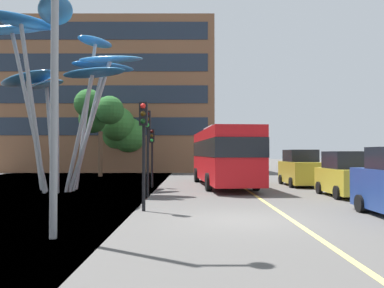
% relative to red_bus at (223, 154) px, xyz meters
% --- Properties ---
extents(ground, '(120.00, 240.00, 0.10)m').
position_rel_red_bus_xyz_m(ground, '(-1.06, -11.89, -2.02)').
color(ground, '#54514F').
extents(red_bus, '(3.53, 11.28, 3.61)m').
position_rel_red_bus_xyz_m(red_bus, '(0.00, 0.00, 0.00)').
color(red_bus, red).
rests_on(red_bus, ground).
extents(leaf_sculpture, '(9.23, 9.56, 8.98)m').
position_rel_red_bus_xyz_m(leaf_sculpture, '(-9.20, -3.36, 4.76)').
color(leaf_sculpture, '#9EA0A5').
rests_on(leaf_sculpture, ground).
extents(traffic_light_kerb_near, '(0.28, 0.42, 3.76)m').
position_rel_red_bus_xyz_m(traffic_light_kerb_near, '(-3.56, -10.32, 0.75)').
color(traffic_light_kerb_near, black).
rests_on(traffic_light_kerb_near, ground).
extents(traffic_light_kerb_far, '(0.28, 0.42, 3.95)m').
position_rel_red_bus_xyz_m(traffic_light_kerb_far, '(-3.92, -5.90, 0.88)').
color(traffic_light_kerb_far, black).
rests_on(traffic_light_kerb_far, ground).
extents(traffic_light_island_mid, '(0.28, 0.42, 3.42)m').
position_rel_red_bus_xyz_m(traffic_light_island_mid, '(-4.23, -1.01, 0.51)').
color(traffic_light_island_mid, black).
rests_on(traffic_light_island_mid, ground).
extents(car_parked_mid, '(1.99, 3.85, 2.09)m').
position_rel_red_bus_xyz_m(car_parked_mid, '(5.29, -5.69, -1.00)').
color(car_parked_mid, gold).
rests_on(car_parked_mid, ground).
extents(car_parked_far, '(1.96, 4.30, 2.21)m').
position_rel_red_bus_xyz_m(car_parked_far, '(4.76, 0.18, -0.94)').
color(car_parked_far, gold).
rests_on(car_parked_far, ground).
extents(street_lamp, '(1.53, 0.44, 8.53)m').
position_rel_red_bus_xyz_m(street_lamp, '(-4.85, -14.55, 3.37)').
color(street_lamp, gray).
rests_on(street_lamp, ground).
extents(tree_pavement_near, '(4.42, 4.02, 7.57)m').
position_rel_red_bus_xyz_m(tree_pavement_near, '(-10.19, 10.08, 3.66)').
color(tree_pavement_near, brown).
rests_on(tree_pavement_near, ground).
extents(tree_pavement_far, '(4.90, 5.23, 6.64)m').
position_rel_red_bus_xyz_m(tree_pavement_far, '(-9.00, 15.96, 2.18)').
color(tree_pavement_far, brown).
rests_on(tree_pavement_far, ground).
extents(backdrop_building, '(22.64, 13.64, 16.24)m').
position_rel_red_bus_xyz_m(backdrop_building, '(-10.92, 22.37, 6.14)').
color(backdrop_building, brown).
rests_on(backdrop_building, ground).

